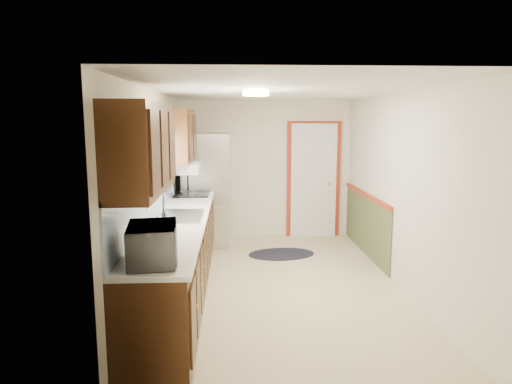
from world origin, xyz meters
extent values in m
cube|color=#C6B98B|center=(0.00, 0.00, 0.00)|extent=(3.20, 5.20, 0.12)
cube|color=white|center=(0.00, 0.00, 2.40)|extent=(3.20, 5.20, 0.12)
cube|color=silver|center=(0.00, 2.50, 1.20)|extent=(3.20, 0.10, 2.40)
cube|color=silver|center=(0.00, -2.50, 1.20)|extent=(3.20, 0.10, 2.40)
cube|color=silver|center=(-1.50, 0.00, 1.20)|extent=(0.10, 5.20, 2.40)
cube|color=silver|center=(1.50, 0.00, 1.20)|extent=(0.10, 5.20, 2.40)
cube|color=#311A0B|center=(-1.20, -0.30, 0.45)|extent=(0.60, 4.00, 0.90)
cube|color=white|center=(-1.19, -0.30, 0.92)|extent=(0.63, 4.00, 0.04)
cube|color=#63ADF2|center=(-1.49, -0.30, 1.22)|extent=(0.02, 4.00, 0.55)
cube|color=#311A0B|center=(-1.32, -1.60, 1.83)|extent=(0.35, 1.40, 0.75)
cube|color=#311A0B|center=(-1.32, 1.10, 1.83)|extent=(0.35, 1.20, 0.75)
cube|color=white|center=(-1.49, -0.20, 1.62)|extent=(0.02, 1.00, 0.90)
cube|color=#C56B25|center=(-1.44, -0.20, 1.97)|extent=(0.05, 1.12, 0.24)
cube|color=#B7B7BC|center=(-1.19, -0.20, 0.95)|extent=(0.52, 0.82, 0.02)
cube|color=white|center=(-1.27, 1.15, 1.38)|extent=(0.45, 0.60, 0.15)
cube|color=maroon|center=(0.85, 2.47, 1.00)|extent=(0.94, 0.05, 2.08)
cube|color=white|center=(0.85, 2.44, 1.00)|extent=(0.80, 0.04, 2.00)
cube|color=#434A2A|center=(1.49, 1.35, 0.45)|extent=(0.02, 2.30, 0.90)
cube|color=maroon|center=(1.48, 1.35, 0.92)|extent=(0.04, 2.30, 0.06)
cylinder|color=#FFD88C|center=(-0.30, -0.20, 2.36)|extent=(0.30, 0.30, 0.06)
imported|color=white|center=(-1.20, -1.95, 1.13)|extent=(0.38, 0.59, 0.38)
cube|color=#B7B7BC|center=(-1.02, 2.05, 0.92)|extent=(0.80, 0.75, 1.84)
cylinder|color=black|center=(-1.28, 1.65, 0.83)|extent=(0.02, 0.02, 1.29)
ellipsoid|color=black|center=(0.17, 1.33, 0.01)|extent=(1.11, 0.80, 0.01)
cube|color=black|center=(-1.19, 1.40, 0.95)|extent=(0.52, 0.63, 0.02)
camera|label=1|loc=(-0.56, -5.46, 2.06)|focal=32.00mm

